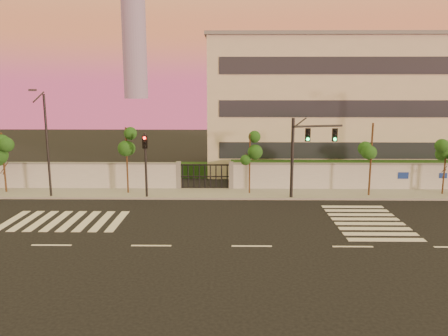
# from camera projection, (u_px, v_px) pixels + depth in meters

# --- Properties ---
(ground) EXTENTS (120.00, 120.00, 0.00)m
(ground) POSITION_uv_depth(u_px,v_px,m) (252.00, 246.00, 21.64)
(ground) COLOR black
(ground) RESTS_ON ground
(sidewalk) EXTENTS (60.00, 3.00, 0.15)m
(sidewalk) POSITION_uv_depth(u_px,v_px,m) (245.00, 194.00, 31.95)
(sidewalk) COLOR gray
(sidewalk) RESTS_ON ground
(perimeter_wall) EXTENTS (60.00, 0.36, 2.20)m
(perimeter_wall) POSITION_uv_depth(u_px,v_px,m) (246.00, 176.00, 33.24)
(perimeter_wall) COLOR #ADAFB4
(perimeter_wall) RESTS_ON ground
(hedge_row) EXTENTS (41.00, 4.25, 1.80)m
(hedge_row) POSITION_uv_depth(u_px,v_px,m) (257.00, 173.00, 35.96)
(hedge_row) COLOR black
(hedge_row) RESTS_ON ground
(institutional_building) EXTENTS (24.40, 12.40, 12.25)m
(institutional_building) POSITION_uv_depth(u_px,v_px,m) (335.00, 104.00, 42.01)
(institutional_building) COLOR beige
(institutional_building) RESTS_ON ground
(distant_skyscraper) EXTENTS (16.00, 16.00, 118.00)m
(distant_skyscraper) POSITION_uv_depth(u_px,v_px,m) (133.00, 3.00, 286.37)
(distant_skyscraper) COLOR slate
(distant_skyscraper) RESTS_ON ground
(road_markings) EXTENTS (57.00, 7.62, 0.02)m
(road_markings) POSITION_uv_depth(u_px,v_px,m) (221.00, 223.00, 25.35)
(road_markings) COLOR silver
(road_markings) RESTS_ON ground
(street_tree_b) EXTENTS (1.62, 1.29, 4.54)m
(street_tree_b) POSITION_uv_depth(u_px,v_px,m) (3.00, 149.00, 31.69)
(street_tree_b) COLOR #382314
(street_tree_b) RESTS_ON ground
(street_tree_c) EXTENTS (1.47, 1.17, 4.95)m
(street_tree_c) POSITION_uv_depth(u_px,v_px,m) (127.00, 145.00, 31.40)
(street_tree_c) COLOR #382314
(street_tree_c) RESTS_ON ground
(street_tree_d) EXTENTS (1.34, 1.06, 4.48)m
(street_tree_d) POSITION_uv_depth(u_px,v_px,m) (250.00, 150.00, 31.33)
(street_tree_d) COLOR #382314
(street_tree_d) RESTS_ON ground
(street_tree_e) EXTENTS (1.63, 1.30, 5.31)m
(street_tree_e) POSITION_uv_depth(u_px,v_px,m) (372.00, 143.00, 30.60)
(street_tree_e) COLOR #382314
(street_tree_e) RESTS_ON ground
(street_tree_f) EXTENTS (1.39, 1.10, 4.04)m
(street_tree_f) POSITION_uv_depth(u_px,v_px,m) (446.00, 155.00, 31.18)
(street_tree_f) COLOR #382314
(street_tree_f) RESTS_ON ground
(traffic_signal_main) EXTENTS (3.57, 1.00, 5.70)m
(traffic_signal_main) POSITION_uv_depth(u_px,v_px,m) (303.00, 149.00, 30.03)
(traffic_signal_main) COLOR black
(traffic_signal_main) RESTS_ON ground
(traffic_signal_secondary) EXTENTS (0.36, 0.35, 4.67)m
(traffic_signal_secondary) POSITION_uv_depth(u_px,v_px,m) (145.00, 157.00, 30.35)
(traffic_signal_secondary) COLOR black
(traffic_signal_secondary) RESTS_ON ground
(streetlight_west) EXTENTS (0.46, 1.84, 7.65)m
(streetlight_west) POSITION_uv_depth(u_px,v_px,m) (46.00, 140.00, 30.18)
(streetlight_west) COLOR black
(streetlight_west) RESTS_ON ground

